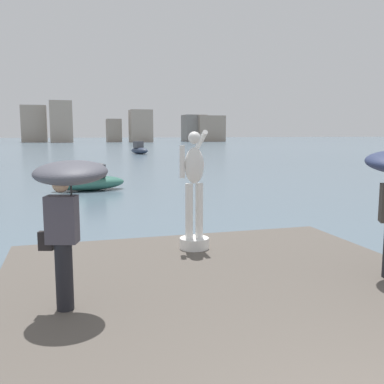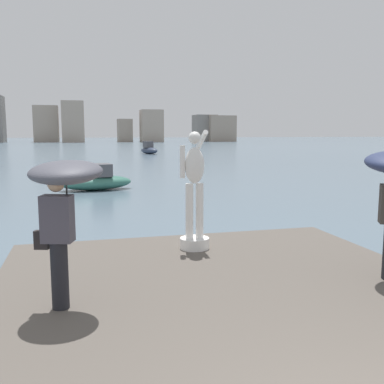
{
  "view_description": "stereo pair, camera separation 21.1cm",
  "coord_description": "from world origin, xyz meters",
  "px_view_note": "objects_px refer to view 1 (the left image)",
  "views": [
    {
      "loc": [
        -2.23,
        -1.62,
        2.66
      ],
      "look_at": [
        0.0,
        6.12,
        1.55
      ],
      "focal_mm": 40.47,
      "sensor_mm": 36.0,
      "label": 1
    },
    {
      "loc": [
        -2.02,
        -1.68,
        2.66
      ],
      "look_at": [
        0.0,
        6.12,
        1.55
      ],
      "focal_mm": 40.47,
      "sensor_mm": 36.0,
      "label": 2
    }
  ],
  "objects_px": {
    "onlooker_left": "(68,195)",
    "boat_near": "(90,181)",
    "boat_far": "(139,150)",
    "statue_white_figure": "(194,199)"
  },
  "relations": [
    {
      "from": "onlooker_left",
      "to": "boat_near",
      "type": "height_order",
      "value": "onlooker_left"
    },
    {
      "from": "onlooker_left",
      "to": "boat_far",
      "type": "xyz_separation_m",
      "value": [
        8.69,
        48.57,
        -1.34
      ]
    },
    {
      "from": "boat_far",
      "to": "statue_white_figure",
      "type": "bearing_deg",
      "value": -97.82
    },
    {
      "from": "boat_far",
      "to": "onlooker_left",
      "type": "bearing_deg",
      "value": -100.14
    },
    {
      "from": "boat_near",
      "to": "boat_far",
      "type": "distance_m",
      "value": 34.52
    },
    {
      "from": "onlooker_left",
      "to": "statue_white_figure",
      "type": "bearing_deg",
      "value": 45.5
    },
    {
      "from": "statue_white_figure",
      "to": "boat_far",
      "type": "bearing_deg",
      "value": 82.18
    },
    {
      "from": "statue_white_figure",
      "to": "boat_far",
      "type": "relative_size",
      "value": 0.62
    },
    {
      "from": "statue_white_figure",
      "to": "boat_near",
      "type": "bearing_deg",
      "value": 96.34
    },
    {
      "from": "onlooker_left",
      "to": "boat_near",
      "type": "bearing_deg",
      "value": 86.35
    }
  ]
}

